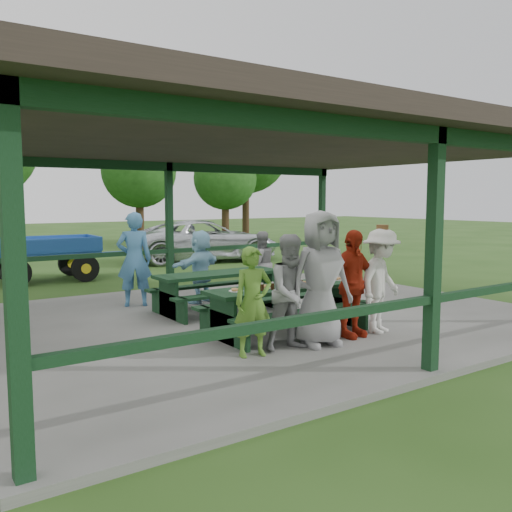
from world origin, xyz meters
TOP-DOWN VIEW (x-y plane):
  - ground at (0.00, 0.00)m, footprint 90.00×90.00m
  - concrete_slab at (0.00, 0.00)m, footprint 10.00×8.00m
  - pavilion_structure at (0.00, 0.00)m, footprint 10.60×8.60m
  - picnic_table_near at (-0.32, -1.20)m, footprint 2.68×1.39m
  - picnic_table_far at (-0.40, 0.80)m, footprint 2.45×1.39m
  - table_setting at (-0.06, -1.18)m, footprint 2.30×0.45m
  - contestant_green at (-1.51, -2.05)m, footprint 0.61×0.46m
  - contestant_grey_left at (-0.87, -2.10)m, footprint 0.87×0.71m
  - contestant_grey_mid at (-0.38, -2.14)m, footprint 1.05×0.77m
  - contestant_red at (0.33, -2.05)m, footprint 1.01×0.47m
  - contestant_white_fedora at (0.91, -2.11)m, footprint 1.23×0.94m
  - spectator_lblue at (-0.25, 1.79)m, footprint 1.46×0.99m
  - spectator_blue at (-1.53, 2.20)m, footprint 0.80×0.66m
  - spectator_grey at (1.24, 1.75)m, footprint 0.74×0.60m
  - pickup_truck at (3.94, 9.19)m, footprint 5.78×3.59m
  - farm_trailer at (-2.05, 7.36)m, footprint 3.73×1.69m
  - tree_mid at (3.77, 14.93)m, footprint 3.29×3.29m
  - tree_right at (8.05, 14.64)m, footprint 3.06×3.06m
  - tree_far_right at (9.85, 15.58)m, footprint 4.48×4.48m

SIDE VIEW (x-z plane):
  - ground at x=0.00m, z-range 0.00..0.00m
  - concrete_slab at x=0.00m, z-range 0.00..0.10m
  - picnic_table_far at x=-0.40m, z-range 0.20..0.95m
  - picnic_table_near at x=-0.32m, z-range 0.20..0.95m
  - farm_trailer at x=-2.05m, z-range -0.01..1.30m
  - pickup_truck at x=3.94m, z-range 0.00..1.49m
  - spectator_grey at x=1.24m, z-range 0.10..1.53m
  - contestant_green at x=-1.51m, z-range 0.10..1.60m
  - spectator_lblue at x=-0.25m, z-range 0.10..1.61m
  - table_setting at x=-0.06m, z-range 0.83..0.93m
  - contestant_grey_left at x=-0.87m, z-range 0.10..1.75m
  - contestant_red at x=0.33m, z-range 0.10..1.78m
  - contestant_white_fedora at x=0.91m, z-range 0.08..1.81m
  - spectator_blue at x=-1.53m, z-range 0.10..1.99m
  - contestant_grey_mid at x=-0.38m, z-range 0.10..2.08m
  - pavilion_structure at x=0.00m, z-range 1.55..4.79m
  - tree_right at x=8.05m, z-range 0.84..5.62m
  - tree_mid at x=3.77m, z-range 0.91..6.05m
  - tree_far_right at x=9.85m, z-range 1.24..8.25m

